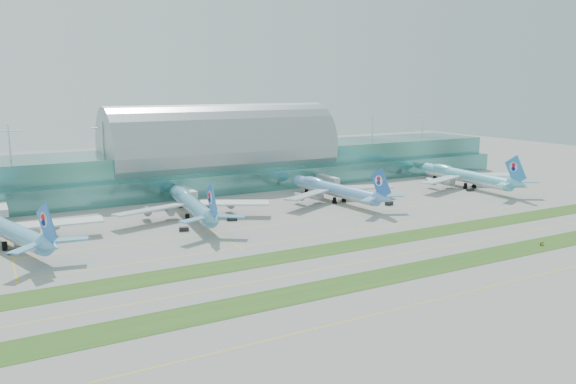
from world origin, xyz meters
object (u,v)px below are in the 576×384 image
airliner_b (192,203)px  taxiway_sign_east (542,244)px  airliner_a (8,229)px  airliner_d (464,175)px  airliner_c (334,189)px  terminal (221,159)px

airliner_b → taxiway_sign_east: airliner_b is taller
airliner_a → airliner_b: 67.68m
airliner_d → airliner_c: bearing=-178.7°
airliner_d → taxiway_sign_east: bearing=-119.5°
airliner_a → taxiway_sign_east: 179.18m
terminal → airliner_d: terminal is taller
airliner_a → airliner_c: bearing=-13.7°
terminal → airliner_a: terminal is taller
terminal → airliner_a: 128.27m
airliner_c → airliner_d: bearing=-7.3°
airliner_a → airliner_d: (216.19, 6.96, 0.33)m
airliner_d → terminal: bearing=152.4°
airliner_b → airliner_c: bearing=6.5°
terminal → airliner_a: bearing=-145.7°
airliner_b → airliner_c: 68.77m
terminal → airliner_c: terminal is taller
terminal → airliner_b: size_ratio=4.71×
airliner_a → airliner_b: bearing=-10.2°
terminal → taxiway_sign_east: size_ratio=145.60×
terminal → airliner_a: (-105.71, -72.18, -8.16)m
airliner_b → airliner_d: airliner_d is taller
taxiway_sign_east → airliner_d: bearing=42.6°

